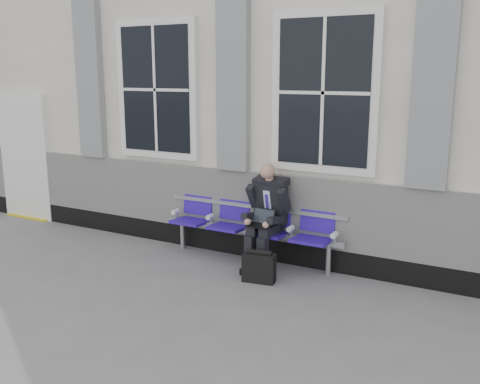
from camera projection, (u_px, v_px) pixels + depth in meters
The scene contains 5 objects.
ground at pixel (242, 305), 5.85m from camera, with size 70.00×70.00×0.00m, color slate.
station_building at pixel (346, 90), 8.35m from camera, with size 14.40×4.40×4.49m.
bench at pixel (251, 221), 7.13m from camera, with size 2.60×0.47×0.91m.
businessman at pixel (267, 212), 6.84m from camera, with size 0.55×0.74×1.38m.
briefcase at pixel (259, 267), 6.46m from camera, with size 0.41×0.23×0.40m.
Camera 1 is at (2.57, -4.79, 2.49)m, focal length 40.00 mm.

